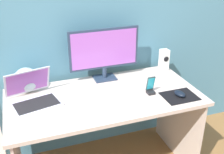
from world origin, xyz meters
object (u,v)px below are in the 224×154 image
object	(u,v)px
monitor	(104,51)
fishbowl	(26,80)
phone_in_dock	(151,87)
laptop	(33,97)
mouse	(180,94)
speaker_right	(164,60)
keyboard_external	(127,109)

from	to	relation	value
monitor	fishbowl	size ratio (longest dim) A/B	3.03
monitor	phone_in_dock	xyz separation A→B (m)	(0.25, -0.35, -0.19)
laptop	mouse	world-z (taller)	laptop
speaker_right	mouse	xyz separation A→B (m)	(-0.12, -0.46, -0.07)
fishbowl	mouse	distance (m)	1.15
keyboard_external	speaker_right	bearing A→B (deg)	44.41
monitor	phone_in_dock	world-z (taller)	monitor
fishbowl	keyboard_external	world-z (taller)	fishbowl
fishbowl	mouse	world-z (taller)	fishbowl
monitor	laptop	xyz separation A→B (m)	(-0.59, -0.20, -0.19)
fishbowl	keyboard_external	bearing A→B (deg)	-39.55
fishbowl	monitor	bearing A→B (deg)	0.12
phone_in_dock	monitor	bearing A→B (deg)	124.77
keyboard_external	phone_in_dock	distance (m)	0.30
phone_in_dock	keyboard_external	bearing A→B (deg)	-148.56
monitor	speaker_right	world-z (taller)	monitor
monitor	laptop	bearing A→B (deg)	-161.64
mouse	monitor	bearing A→B (deg)	121.33
fishbowl	keyboard_external	size ratio (longest dim) A/B	0.48
monitor	speaker_right	size ratio (longest dim) A/B	3.02
monitor	phone_in_dock	distance (m)	0.47
keyboard_external	laptop	bearing A→B (deg)	154.25
mouse	fishbowl	bearing A→B (deg)	144.84
speaker_right	keyboard_external	bearing A→B (deg)	-137.85
laptop	keyboard_external	bearing A→B (deg)	-28.02
laptop	phone_in_dock	distance (m)	0.85
laptop	keyboard_external	size ratio (longest dim) A/B	0.98
laptop	keyboard_external	distance (m)	0.66
speaker_right	fishbowl	xyz separation A→B (m)	(-1.17, 0.01, -0.01)
mouse	phone_in_dock	xyz separation A→B (m)	(-0.18, 0.11, 0.03)
keyboard_external	mouse	distance (m)	0.44
laptop	fishbowl	bearing A→B (deg)	98.31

